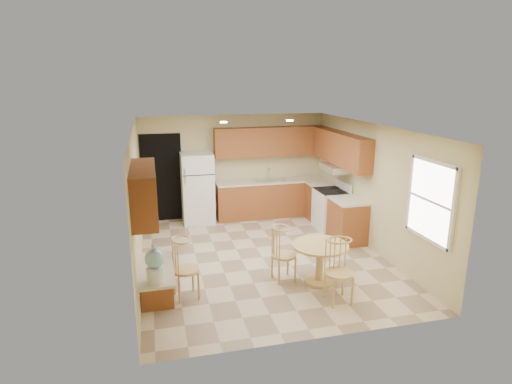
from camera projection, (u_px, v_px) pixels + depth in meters
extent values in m
plane|color=#CCB594|center=(262.00, 257.00, 8.25)|extent=(5.50, 5.50, 0.00)
cube|color=white|center=(263.00, 127.00, 7.60)|extent=(4.50, 5.50, 0.02)
cube|color=#C7B986|center=(234.00, 166.00, 10.50)|extent=(4.50, 0.02, 2.50)
cube|color=#C7B986|center=(318.00, 251.00, 5.35)|extent=(4.50, 0.02, 2.50)
cube|color=#C7B986|center=(137.00, 203.00, 7.40)|extent=(0.02, 5.50, 2.50)
cube|color=#C7B986|center=(372.00, 188.00, 8.45)|extent=(0.02, 5.50, 2.50)
cube|color=black|center=(162.00, 178.00, 10.14)|extent=(0.90, 0.02, 2.10)
cube|color=#965026|center=(271.00, 199.00, 10.64)|extent=(2.75, 0.60, 0.87)
cube|color=beige|center=(271.00, 181.00, 10.52)|extent=(2.75, 0.63, 0.04)
cube|color=#965026|center=(321.00, 202.00, 10.33)|extent=(0.60, 0.59, 0.87)
cube|color=beige|center=(322.00, 184.00, 10.21)|extent=(0.63, 0.59, 0.04)
cube|color=#965026|center=(347.00, 221.00, 8.97)|extent=(0.60, 0.80, 0.87)
cube|color=beige|center=(348.00, 201.00, 8.85)|extent=(0.63, 0.80, 0.04)
cube|color=#965026|center=(270.00, 141.00, 10.40)|extent=(2.75, 0.33, 0.70)
cube|color=#965026|center=(340.00, 148.00, 9.39)|extent=(0.33, 2.42, 0.70)
cube|color=#965026|center=(144.00, 192.00, 5.79)|extent=(0.33, 1.40, 0.70)
cube|color=silver|center=(271.00, 180.00, 10.51)|extent=(0.78, 0.44, 0.01)
cube|color=silver|center=(336.00, 168.00, 9.45)|extent=(0.50, 0.76, 0.14)
cube|color=#965026|center=(157.00, 282.00, 6.46)|extent=(0.48, 0.42, 0.72)
cube|color=beige|center=(156.00, 269.00, 6.00)|extent=(0.50, 1.20, 0.04)
cube|color=white|center=(431.00, 201.00, 6.64)|extent=(0.05, 1.00, 1.20)
cube|color=white|center=(435.00, 162.00, 6.48)|extent=(0.05, 1.10, 0.06)
cube|color=white|center=(427.00, 238.00, 6.80)|extent=(0.05, 1.10, 0.06)
cube|color=white|center=(454.00, 211.00, 6.15)|extent=(0.05, 0.06, 1.28)
cube|color=white|center=(411.00, 192.00, 7.14)|extent=(0.05, 0.06, 1.28)
cylinder|color=white|center=(224.00, 122.00, 8.62)|extent=(0.14, 0.14, 0.02)
cylinder|color=white|center=(290.00, 121.00, 8.94)|extent=(0.14, 0.14, 0.02)
cube|color=white|center=(198.00, 188.00, 10.06)|extent=(0.73, 0.69, 1.66)
cube|color=black|center=(199.00, 175.00, 9.64)|extent=(0.72, 0.01, 0.02)
cube|color=silver|center=(185.00, 180.00, 9.58)|extent=(0.03, 0.03, 0.18)
cube|color=silver|center=(185.00, 172.00, 9.53)|extent=(0.03, 0.03, 0.14)
cube|color=white|center=(331.00, 210.00, 9.69)|extent=(0.65, 0.76, 0.90)
cube|color=black|center=(332.00, 191.00, 9.57)|extent=(0.64, 0.75, 0.02)
cube|color=white|center=(344.00, 186.00, 9.61)|extent=(0.06, 0.76, 0.18)
cylinder|color=tan|center=(319.00, 281.00, 7.22)|extent=(0.50, 0.50, 0.05)
cylinder|color=tan|center=(320.00, 264.00, 7.14)|extent=(0.13, 0.13, 0.62)
cylinder|color=tan|center=(320.00, 245.00, 7.05)|extent=(0.94, 0.94, 0.04)
cylinder|color=tan|center=(284.00, 255.00, 7.22)|extent=(0.42, 0.42, 0.04)
cylinder|color=tan|center=(273.00, 265.00, 7.38)|extent=(0.04, 0.04, 0.45)
cylinder|color=tan|center=(289.00, 263.00, 7.45)|extent=(0.04, 0.04, 0.45)
cylinder|color=tan|center=(278.00, 272.00, 7.10)|extent=(0.04, 0.04, 0.45)
cylinder|color=tan|center=(295.00, 270.00, 7.17)|extent=(0.04, 0.04, 0.45)
cylinder|color=tan|center=(339.00, 273.00, 6.51)|extent=(0.44, 0.44, 0.04)
cylinder|color=tan|center=(325.00, 284.00, 6.68)|extent=(0.04, 0.04, 0.47)
cylinder|color=tan|center=(343.00, 282.00, 6.75)|extent=(0.04, 0.04, 0.47)
cylinder|color=tan|center=(333.00, 293.00, 6.39)|extent=(0.04, 0.04, 0.47)
cylinder|color=tan|center=(352.00, 291.00, 6.46)|extent=(0.04, 0.04, 0.47)
cylinder|color=tan|center=(186.00, 270.00, 6.65)|extent=(0.43, 0.43, 0.04)
cylinder|color=tan|center=(176.00, 280.00, 6.81)|extent=(0.04, 0.04, 0.46)
cylinder|color=tan|center=(195.00, 278.00, 6.89)|extent=(0.04, 0.04, 0.46)
cylinder|color=tan|center=(177.00, 289.00, 6.53)|extent=(0.04, 0.04, 0.46)
cylinder|color=tan|center=(197.00, 287.00, 6.60)|extent=(0.04, 0.04, 0.46)
cylinder|color=white|center=(156.00, 274.00, 5.57)|extent=(0.23, 0.23, 0.20)
sphere|color=#94C8E5|center=(155.00, 258.00, 5.51)|extent=(0.25, 0.25, 0.25)
cylinder|color=#94C8E5|center=(154.00, 247.00, 5.47)|extent=(0.06, 0.06, 0.07)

